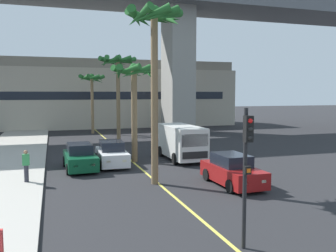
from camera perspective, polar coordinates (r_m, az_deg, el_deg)
The scene contains 12 objects.
lane_stripe_center at distance 26.73m, azimuth -6.59°, elevation -4.76°, with size 0.14×56.00×0.01m, color #DBCC4C.
pier_building_backdrop at distance 50.72m, azimuth -12.09°, elevation 4.90°, with size 39.88×8.04×9.00m.
car_queue_front at distance 22.63m, azimuth -13.70°, elevation -4.86°, with size 1.96×4.16×1.56m.
car_queue_second at distance 23.48m, azimuth -8.85°, elevation -4.41°, with size 1.92×4.14×1.56m.
car_queue_third at distance 18.58m, azimuth 10.09°, elevation -6.99°, with size 1.91×4.14×1.56m.
delivery_van at distance 25.13m, azimuth 2.02°, elevation -2.41°, with size 2.20×5.27×2.36m.
traffic_light_median_near at distance 10.77m, azimuth 12.26°, elevation -5.12°, with size 0.24×0.37×4.20m.
palm_tree_near_median at distance 24.21m, azimuth -5.35°, elevation 6.92°, with size 3.13×3.15×6.58m.
palm_tree_mid_median at distance 33.46m, azimuth -7.91°, elevation 8.83°, with size 3.57×3.56×8.04m.
palm_tree_far_median at distance 42.09m, azimuth -11.92°, elevation 6.51°, with size 2.97×3.03×6.80m.
palm_tree_farthest_median at distance 18.32m, azimuth -2.18°, elevation 13.82°, with size 2.92×2.96×8.91m.
pedestrian_near_crosswalk at distance 19.64m, azimuth -21.47°, elevation -5.79°, with size 0.34×0.22×1.62m.
Camera 1 is at (-5.08, -1.84, 4.63)m, focal length 38.67 mm.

